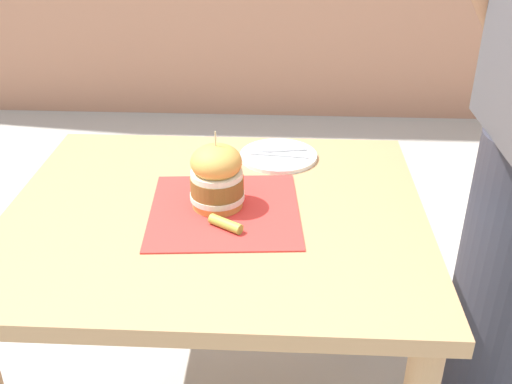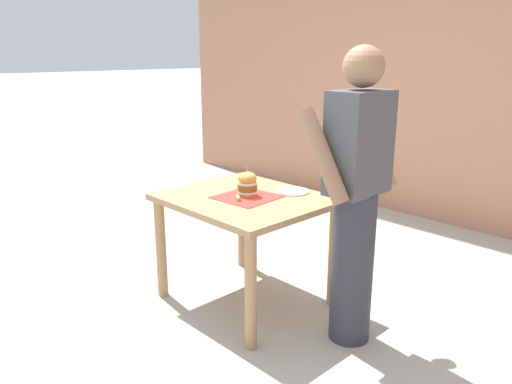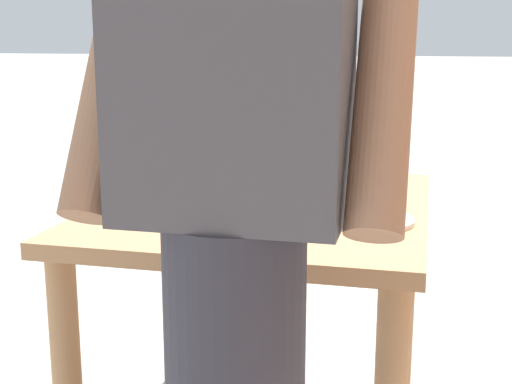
{
  "view_description": "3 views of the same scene",
  "coord_description": "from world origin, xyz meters",
  "px_view_note": "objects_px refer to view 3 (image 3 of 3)",
  "views": [
    {
      "loc": [
        1.25,
        0.16,
        1.48
      ],
      "look_at": [
        0.0,
        0.1,
        0.79
      ],
      "focal_mm": 42.0,
      "sensor_mm": 36.0,
      "label": 1
    },
    {
      "loc": [
        2.11,
        2.3,
        1.65
      ],
      "look_at": [
        0.0,
        0.1,
        0.79
      ],
      "focal_mm": 35.0,
      "sensor_mm": 36.0,
      "label": 2
    },
    {
      "loc": [
        -0.43,
        1.85,
        1.19
      ],
      "look_at": [
        0.0,
        0.1,
        0.79
      ],
      "focal_mm": 50.0,
      "sensor_mm": 36.0,
      "label": 3
    }
  ],
  "objects_px": {
    "patio_table": "(264,245)",
    "pickle_spear": "(228,197)",
    "diner_across_table": "(235,227)",
    "sandwich": "(269,173)",
    "side_plate_with_forks": "(369,220)"
  },
  "relations": [
    {
      "from": "sandwich",
      "to": "pickle_spear",
      "type": "distance_m",
      "value": 0.13
    },
    {
      "from": "diner_across_table",
      "to": "patio_table",
      "type": "bearing_deg",
      "value": -80.68
    },
    {
      "from": "side_plate_with_forks",
      "to": "sandwich",
      "type": "bearing_deg",
      "value": -26.73
    },
    {
      "from": "sandwich",
      "to": "diner_across_table",
      "type": "distance_m",
      "value": 0.77
    },
    {
      "from": "patio_table",
      "to": "pickle_spear",
      "type": "relative_size",
      "value": 11.98
    },
    {
      "from": "patio_table",
      "to": "side_plate_with_forks",
      "type": "distance_m",
      "value": 0.36
    },
    {
      "from": "patio_table",
      "to": "pickle_spear",
      "type": "distance_m",
      "value": 0.17
    },
    {
      "from": "sandwich",
      "to": "pickle_spear",
      "type": "height_order",
      "value": "sandwich"
    },
    {
      "from": "diner_across_table",
      "to": "pickle_spear",
      "type": "bearing_deg",
      "value": -73.35
    },
    {
      "from": "pickle_spear",
      "to": "diner_across_table",
      "type": "relative_size",
      "value": 0.05
    },
    {
      "from": "patio_table",
      "to": "diner_across_table",
      "type": "height_order",
      "value": "diner_across_table"
    },
    {
      "from": "pickle_spear",
      "to": "side_plate_with_forks",
      "type": "bearing_deg",
      "value": 163.75
    },
    {
      "from": "patio_table",
      "to": "side_plate_with_forks",
      "type": "relative_size",
      "value": 4.63
    },
    {
      "from": "patio_table",
      "to": "side_plate_with_forks",
      "type": "bearing_deg",
      "value": 153.39
    },
    {
      "from": "pickle_spear",
      "to": "sandwich",
      "type": "bearing_deg",
      "value": -164.28
    }
  ]
}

